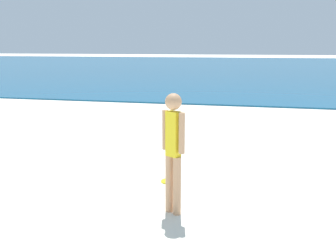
% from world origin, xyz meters
% --- Properties ---
extents(water, '(160.00, 60.00, 0.06)m').
position_xyz_m(water, '(0.00, 43.87, 0.03)').
color(water, '#14567F').
rests_on(water, ground).
extents(person_standing, '(0.34, 0.24, 1.67)m').
position_xyz_m(person_standing, '(0.87, 4.18, 0.95)').
color(person_standing, tan).
rests_on(person_standing, ground).
extents(frisbee, '(0.24, 0.24, 0.03)m').
position_xyz_m(frisbee, '(0.53, 5.33, 0.01)').
color(frisbee, yellow).
rests_on(frisbee, ground).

